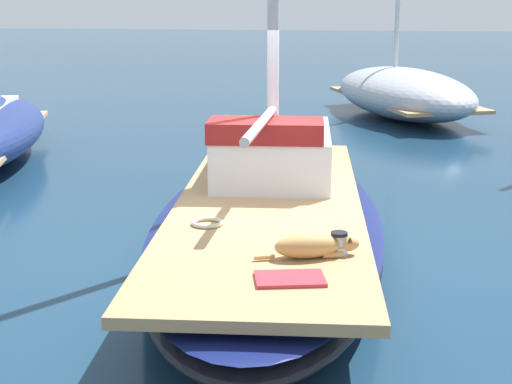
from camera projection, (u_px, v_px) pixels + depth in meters
ground_plane at (268, 256)px, 8.74m from camera, size 120.00×120.00×0.00m
sailboat_main at (269, 228)px, 8.65m from camera, size 3.04×7.40×0.66m
cabin_house at (273, 151)px, 9.57m from camera, size 1.56×2.32×0.84m
dog_tan at (312, 246)px, 6.68m from camera, size 0.92×0.45×0.22m
deck_winch at (339, 244)px, 6.74m from camera, size 0.16×0.16×0.21m
coiled_rope at (207, 223)px, 7.65m from camera, size 0.32×0.32×0.04m
deck_towel at (290, 279)px, 6.15m from camera, size 0.62×0.47×0.03m
moored_boat_far_astern at (404, 92)px, 18.62m from camera, size 4.47×6.26×7.62m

